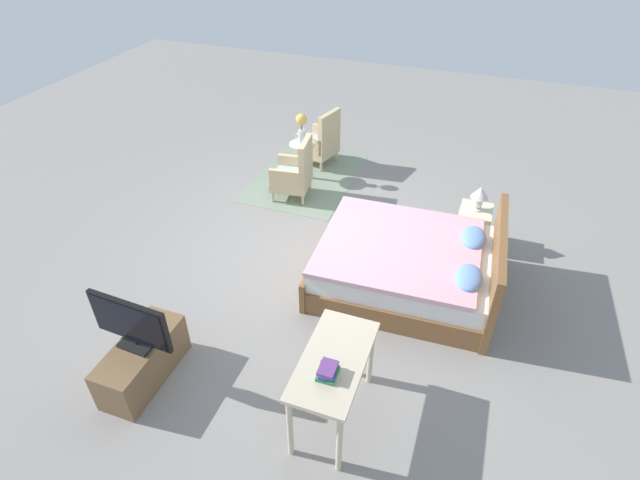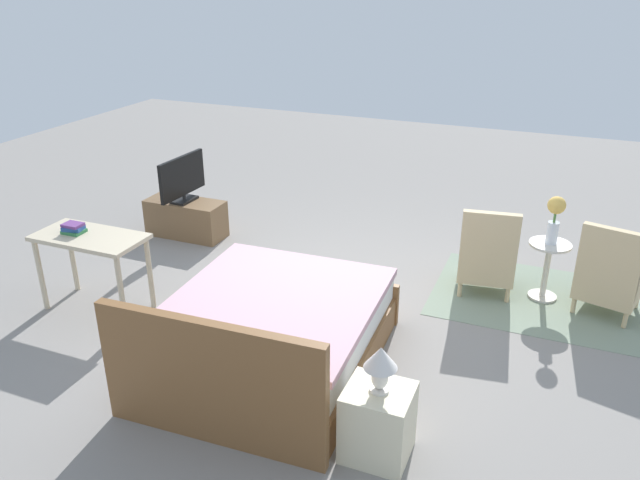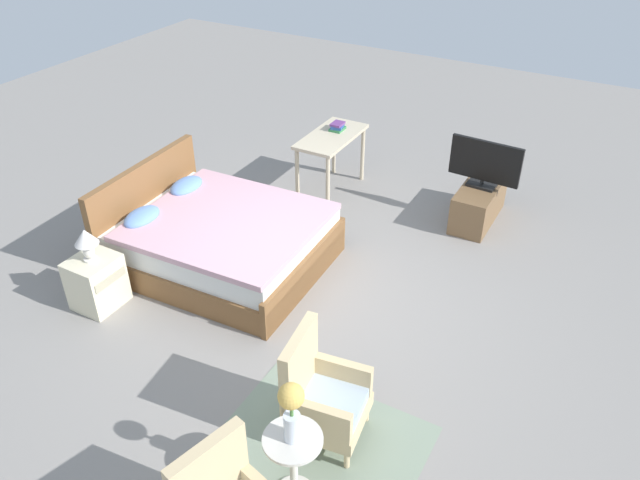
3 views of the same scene
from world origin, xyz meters
TOP-DOWN VIEW (x-y plane):
  - ground_plane at (0.00, 0.00)m, footprint 16.00×16.00m
  - floor_rug at (-1.89, -0.90)m, footprint 2.10×1.50m
  - bed at (0.11, 1.17)m, footprint 1.74×2.08m
  - armchair_by_window_left at (-2.45, -0.84)m, footprint 0.66×0.66m
  - armchair_by_window_right at (-1.32, -0.84)m, footprint 0.61×0.61m
  - side_table at (-1.89, -0.94)m, footprint 0.40×0.40m
  - flower_vase at (-1.89, -0.94)m, footprint 0.17×0.17m
  - nightstand at (-1.01, 1.78)m, footprint 0.44×0.41m
  - table_lamp at (-1.01, 1.79)m, footprint 0.22×0.22m
  - tv_stand at (2.29, -0.93)m, footprint 0.96×0.40m
  - tv_flatscreen at (2.29, -0.93)m, footprint 0.22×0.81m
  - vanity_desk at (2.08, 0.91)m, footprint 1.04×0.52m
  - book_stack at (2.25, 0.91)m, footprint 0.20×0.17m

SIDE VIEW (x-z plane):
  - ground_plane at x=0.00m, z-range 0.00..0.00m
  - floor_rug at x=-1.89m, z-range 0.00..0.01m
  - tv_stand at x=2.29m, z-range 0.00..0.45m
  - nightstand at x=-1.01m, z-range 0.00..0.52m
  - bed at x=0.11m, z-range -0.18..0.78m
  - side_table at x=-1.89m, z-range 0.08..0.67m
  - armchair_by_window_left at x=-2.45m, z-range -0.08..0.84m
  - armchair_by_window_right at x=-1.32m, z-range -0.08..0.84m
  - vanity_desk at x=2.08m, z-range 0.27..1.03m
  - table_lamp at x=-1.01m, z-range 0.57..0.90m
  - tv_flatscreen at x=2.29m, z-range 0.46..1.01m
  - book_stack at x=2.25m, z-range 0.76..0.86m
  - flower_vase at x=-1.89m, z-range 0.65..1.13m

